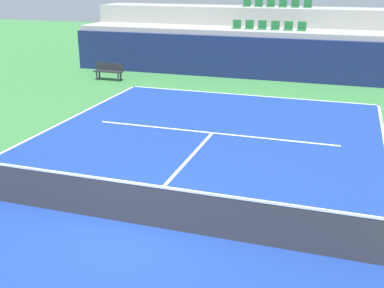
{
  "coord_description": "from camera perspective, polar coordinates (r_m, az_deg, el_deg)",
  "views": [
    {
      "loc": [
        4.02,
        -8.04,
        5.0
      ],
      "look_at": [
        0.72,
        2.0,
        1.2
      ],
      "focal_mm": 44.11,
      "sensor_mm": 36.0,
      "label": 1
    }
  ],
  "objects": [
    {
      "name": "player_bench",
      "position": [
        24.23,
        -10.0,
        8.79
      ],
      "size": [
        1.5,
        0.4,
        0.85
      ],
      "color": "#232328",
      "rests_on": "ground_plane"
    },
    {
      "name": "stands_tier_lower",
      "position": [
        25.46,
        9.03,
        10.88
      ],
      "size": [
        20.67,
        2.4,
        2.34
      ],
      "primitive_type": "cube",
      "color": "#9E9E99",
      "rests_on": "ground_plane"
    },
    {
      "name": "ground_plane",
      "position": [
        10.29,
        -7.42,
        -9.49
      ],
      "size": [
        80.0,
        80.0,
        0.0
      ],
      "primitive_type": "plane",
      "color": "#387A3D"
    },
    {
      "name": "seating_row_upper",
      "position": [
        27.68,
        10.19,
        16.25
      ],
      "size": [
        3.81,
        0.44,
        0.44
      ],
      "color": "#1E6633",
      "rests_on": "stands_tier_upper"
    },
    {
      "name": "court_surface",
      "position": [
        10.29,
        -7.42,
        -9.46
      ],
      "size": [
        11.0,
        24.0,
        0.01
      ],
      "primitive_type": "cube",
      "color": "navy",
      "rests_on": "ground_plane"
    },
    {
      "name": "baseline_far",
      "position": [
        21.0,
        6.64,
        5.9
      ],
      "size": [
        11.0,
        0.1,
        0.0
      ],
      "primitive_type": "cube",
      "color": "white",
      "rests_on": "court_surface"
    },
    {
      "name": "back_wall",
      "position": [
        24.16,
        8.47,
        10.14
      ],
      "size": [
        20.67,
        0.3,
        2.08
      ],
      "primitive_type": "cube",
      "color": "navy",
      "rests_on": "ground_plane"
    },
    {
      "name": "stands_tier_upper",
      "position": [
        27.74,
        9.94,
        12.57
      ],
      "size": [
        20.67,
        2.4,
        3.31
      ],
      "primitive_type": "cube",
      "color": "#9E9E99",
      "rests_on": "ground_plane"
    },
    {
      "name": "tennis_net",
      "position": [
        10.05,
        -7.55,
        -6.96
      ],
      "size": [
        11.08,
        0.08,
        1.07
      ],
      "color": "black",
      "rests_on": "court_surface"
    },
    {
      "name": "seating_row_lower",
      "position": [
        25.39,
        9.23,
        13.8
      ],
      "size": [
        3.81,
        0.44,
        0.44
      ],
      "color": "#1E6633",
      "rests_on": "stands_tier_lower"
    },
    {
      "name": "centre_service_line",
      "position": [
        12.94,
        -1.39,
        -2.9
      ],
      "size": [
        0.1,
        6.4,
        0.0
      ],
      "primitive_type": "cube",
      "color": "white",
      "rests_on": "court_surface"
    },
    {
      "name": "service_line_far",
      "position": [
        15.8,
        2.48,
        1.36
      ],
      "size": [
        8.26,
        0.1,
        0.0
      ],
      "primitive_type": "cube",
      "color": "white",
      "rests_on": "court_surface"
    }
  ]
}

